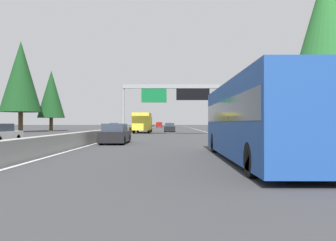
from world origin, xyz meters
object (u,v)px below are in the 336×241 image
object	(u,v)px
sign_gantry_overhead	(173,95)
sedan_mid_center	(115,134)
sedan_far_left	(170,128)
conifer_right_mid	(270,98)
conifer_left_mid	(51,94)
box_truck_mid_left	(143,122)
sedan_distant_b	(169,125)
conifer_left_near	(21,77)
minivan_far_center	(159,124)
bus_mid_right	(256,118)
conifer_right_foreground	(328,32)
oncoming_far	(114,126)
conifer_right_near	(283,91)

from	to	relation	value
sign_gantry_overhead	sedan_mid_center	size ratio (longest dim) A/B	2.88
sedan_far_left	conifer_right_mid	size ratio (longest dim) A/B	0.47
conifer_left_mid	box_truck_mid_left	bearing A→B (deg)	-120.99
sedan_distant_b	conifer_left_near	xyz separation A→B (m)	(-47.91, 24.05, 8.40)
sign_gantry_overhead	minivan_far_center	world-z (taller)	sign_gantry_overhead
sign_gantry_overhead	bus_mid_right	size ratio (longest dim) A/B	1.10
bus_mid_right	sedan_distant_b	distance (m)	89.74
sedan_distant_b	conifer_right_foreground	bearing A→B (deg)	-172.22
sedan_distant_b	sedan_far_left	bearing A→B (deg)	-179.54
sedan_distant_b	sign_gantry_overhead	bearing A→B (deg)	-179.22
oncoming_far	conifer_left_mid	xyz separation A→B (m)	(-12.76, 9.33, 6.02)
conifer_right_foreground	conifer_left_near	size ratio (longest dim) A/B	0.84
minivan_far_center	sedan_far_left	bearing A→B (deg)	-176.40
sedan_distant_b	conifer_right_foreground	world-z (taller)	conifer_right_foreground
sign_gantry_overhead	oncoming_far	size ratio (longest dim) A/B	2.88
sedan_distant_b	conifer_left_near	size ratio (longest dim) A/B	0.29
bus_mid_right	minivan_far_center	size ratio (longest dim) A/B	2.30
conifer_right_near	conifer_right_mid	world-z (taller)	conifer_right_near
bus_mid_right	sedan_distant_b	bearing A→B (deg)	2.49
sedan_mid_center	sedan_far_left	distance (m)	31.74
sedan_distant_b	oncoming_far	distance (m)	31.35
sedan_distant_b	conifer_left_mid	distance (m)	47.23
bus_mid_right	conifer_left_near	distance (m)	50.76
sedan_mid_center	conifer_right_foreground	size ratio (longest dim) A/B	0.35
box_truck_mid_left	conifer_right_near	world-z (taller)	conifer_right_near
sedan_mid_center	oncoming_far	world-z (taller)	same
conifer_right_foreground	conifer_right_near	xyz separation A→B (m)	(27.74, -6.22, -1.29)
conifer_left_near	bus_mid_right	bearing A→B (deg)	-146.20
minivan_far_center	conifer_left_near	xyz separation A→B (m)	(-58.89, 20.78, 8.13)
sedan_mid_center	sedan_distant_b	distance (m)	78.47
minivan_far_center	oncoming_far	bearing A→B (deg)	167.87
sedan_distant_b	conifer_right_mid	bearing A→B (deg)	-158.37
box_truck_mid_left	oncoming_far	world-z (taller)	box_truck_mid_left
sedan_distant_b	minivan_far_center	world-z (taller)	minivan_far_center
bus_mid_right	conifer_right_near	distance (m)	39.41
sedan_far_left	oncoming_far	xyz separation A→B (m)	(17.88, 12.24, 0.00)
conifer_right_near	conifer_right_foreground	bearing A→B (deg)	167.36
sedan_distant_b	conifer_right_mid	distance (m)	48.23
sedan_far_left	conifer_right_mid	xyz separation A→B (m)	(2.30, -17.30, 5.06)
sign_gantry_overhead	conifer_left_mid	bearing A→B (deg)	50.11
conifer_right_mid	conifer_left_mid	xyz separation A→B (m)	(2.81, 38.87, 0.96)
bus_mid_right	sign_gantry_overhead	bearing A→B (deg)	5.96
conifer_left_near	sedan_distant_b	bearing A→B (deg)	-26.65
bus_mid_right	oncoming_far	bearing A→B (deg)	14.57
box_truck_mid_left	conifer_left_mid	size ratio (longest dim) A/B	0.77
oncoming_far	conifer_right_mid	distance (m)	33.78
oncoming_far	conifer_right_foreground	size ratio (longest dim) A/B	0.35
minivan_far_center	conifer_right_foreground	world-z (taller)	conifer_right_foreground
sedan_distant_b	box_truck_mid_left	size ratio (longest dim) A/B	0.52
sedan_far_left	sedan_mid_center	bearing A→B (deg)	172.90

